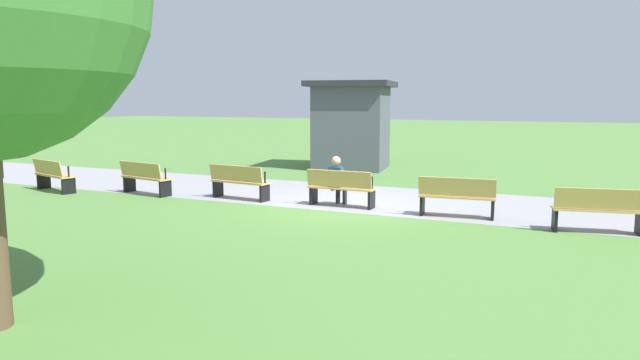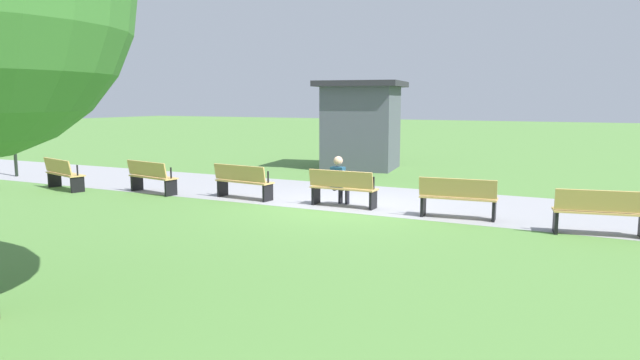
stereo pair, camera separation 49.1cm
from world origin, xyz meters
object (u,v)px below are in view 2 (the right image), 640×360
bench_6 (458,197)px  person_seated (339,179)px  bench_2 (63,173)px  bench_4 (243,181)px  bench_5 (343,188)px  lamp_post (10,87)px  kiosk (361,124)px  bench_3 (151,176)px  bench_7 (600,211)px

bench_6 → person_seated: size_ratio=1.37×
bench_2 → bench_4: 5.49m
bench_2 → bench_5: (8.14, 1.14, 0.00)m
bench_5 → lamp_post: (-11.98, 0.15, 2.47)m
bench_4 → kiosk: bearing=94.1°
bench_2 → bench_6: same height
bench_3 → lamp_post: (-6.51, 0.66, 2.47)m
bench_6 → person_seated: (-2.90, 0.27, 0.17)m
bench_3 → kiosk: kiosk is taller
bench_6 → lamp_post: lamp_post is taller
bench_3 → person_seated: 5.36m
kiosk → bench_3: bearing=-119.0°
bench_4 → person_seated: size_ratio=1.37×
bench_2 → person_seated: bearing=25.2°
bench_5 → bench_7: same height
bench_5 → bench_4: bearing=-177.3°
bench_2 → person_seated: 8.10m
bench_5 → bench_3: bearing=-174.7°
bench_2 → bench_6: size_ratio=1.02×
bench_2 → person_seated: person_seated is taller
bench_7 → kiosk: (-8.05, 7.84, 1.17)m
bench_2 → bench_7: (13.61, 0.63, 0.00)m
bench_7 → kiosk: 11.30m
bench_3 → bench_6: size_ratio=1.01×
bench_4 → bench_6: size_ratio=1.00×
bench_6 → bench_7: size_ratio=0.99×
bench_5 → lamp_post: bearing=179.3°
lamp_post → bench_7: bearing=-2.2°
kiosk → bench_7: bearing=-53.0°
bench_6 → bench_2: bearing=180.0°
bench_6 → bench_4: bearing=174.6°
bench_4 → lamp_post: size_ratio=0.39×
lamp_post → bench_2: bearing=-18.7°
bench_2 → bench_5: bearing=24.1°
bench_7 → kiosk: bearing=125.0°
person_seated → bench_7: bearing=-6.6°
bench_5 → bench_2: bearing=-172.0°
bench_2 → bench_5: same height
bench_3 → bench_4: (2.72, 0.38, 0.00)m
bench_5 → person_seated: 0.27m
bench_5 → bench_7: (5.47, -0.51, 0.00)m
bench_6 → lamp_post: size_ratio=0.39×
kiosk → bench_4: bearing=-100.0°
bench_5 → bench_7: bearing=-5.3°
bench_5 → bench_7: size_ratio=0.96×
lamp_post → bench_6: bearing=-1.1°
bench_5 → lamp_post: 12.23m
lamp_post → kiosk: lamp_post is taller
bench_2 → bench_7: bearing=18.7°
bench_5 → person_seated: person_seated is taller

